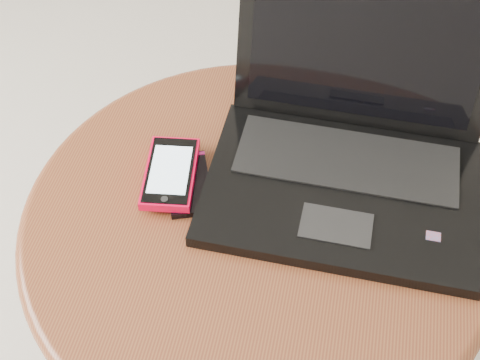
# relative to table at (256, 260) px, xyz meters

# --- Properties ---
(table) EXTENTS (0.65, 0.65, 0.51)m
(table) POSITION_rel_table_xyz_m (0.00, 0.00, 0.00)
(table) COLOR brown
(table) RESTS_ON ground
(laptop) EXTENTS (0.37, 0.32, 0.24)m
(laptop) POSITION_rel_table_xyz_m (0.11, 0.10, 0.15)
(laptop) COLOR black
(laptop) RESTS_ON table
(phone_black) EXTENTS (0.09, 0.12, 0.01)m
(phone_black) POSITION_rel_table_xyz_m (-0.10, 0.03, 0.11)
(phone_black) COLOR black
(phone_black) RESTS_ON table
(phone_pink) EXTENTS (0.08, 0.13, 0.02)m
(phone_pink) POSITION_rel_table_xyz_m (-0.13, 0.03, 0.13)
(phone_pink) COLOR #ED022F
(phone_pink) RESTS_ON phone_black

